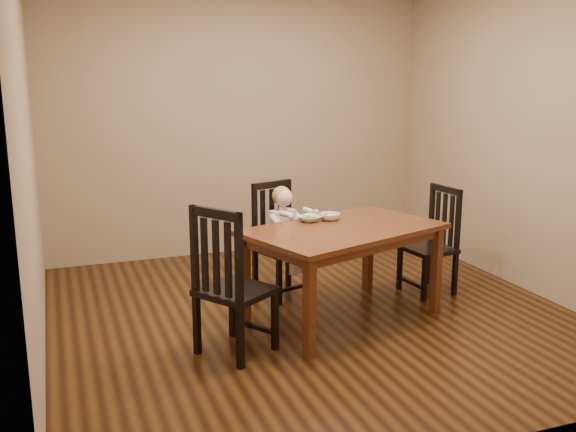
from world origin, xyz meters
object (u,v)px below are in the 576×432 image
object	(u,v)px
chair_left	(230,285)
bowl_peas	(309,219)
chair_right	(433,242)
chair_child	(280,241)
dining_table	(344,238)
toddler	(284,229)
bowl_veg	(330,217)

from	to	relation	value
chair_left	bowl_peas	size ratio (longest dim) A/B	5.79
chair_right	chair_child	bearing A→B (deg)	65.64
dining_table	chair_left	xyz separation A→B (m)	(-0.99, -0.34, -0.15)
chair_child	chair_right	xyz separation A→B (m)	(1.25, -0.41, -0.02)
chair_left	bowl_peas	distance (m)	1.05
chair_child	toddler	world-z (taller)	chair_child
dining_table	bowl_peas	world-z (taller)	bowl_peas
chair_child	bowl_veg	xyz separation A→B (m)	(0.25, -0.46, 0.30)
bowl_peas	chair_child	bearing A→B (deg)	100.76
bowl_peas	toddler	bearing A→B (deg)	99.96
chair_right	bowl_veg	xyz separation A→B (m)	(-1.00, -0.05, 0.32)
toddler	bowl_veg	size ratio (longest dim) A/B	2.84
dining_table	toddler	world-z (taller)	toddler
toddler	bowl_veg	distance (m)	0.51
chair_child	bowl_peas	bearing A→B (deg)	83.37
chair_left	chair_right	xyz separation A→B (m)	(1.98, 0.64, -0.05)
dining_table	chair_right	xyz separation A→B (m)	(0.99, 0.30, -0.20)
dining_table	toddler	bearing A→B (deg)	110.18
dining_table	chair_child	size ratio (longest dim) A/B	1.72
chair_right	chair_left	bearing A→B (deg)	101.54
bowl_peas	chair_left	bearing A→B (deg)	-143.58
chair_child	bowl_peas	distance (m)	0.54
toddler	bowl_peas	xyz separation A→B (m)	(0.07, -0.40, 0.17)
chair_child	chair_right	bearing A→B (deg)	144.47
chair_right	toddler	distance (m)	1.30
chair_left	chair_right	bearing A→B (deg)	74.42
bowl_peas	chair_right	bearing A→B (deg)	1.68
bowl_peas	bowl_veg	world-z (taller)	bowl_veg
dining_table	bowl_peas	size ratio (longest dim) A/B	9.33
chair_child	chair_left	distance (m)	1.28
dining_table	toddler	xyz separation A→B (m)	(-0.24, 0.66, -0.06)
chair_right	toddler	size ratio (longest dim) A/B	1.92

